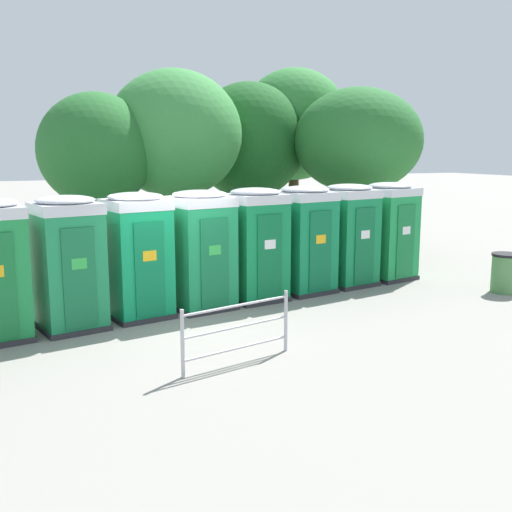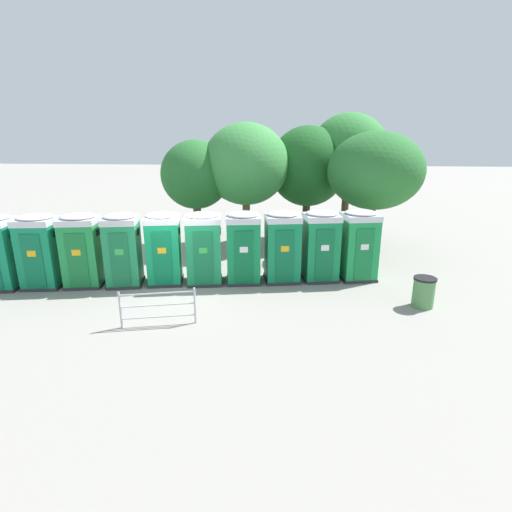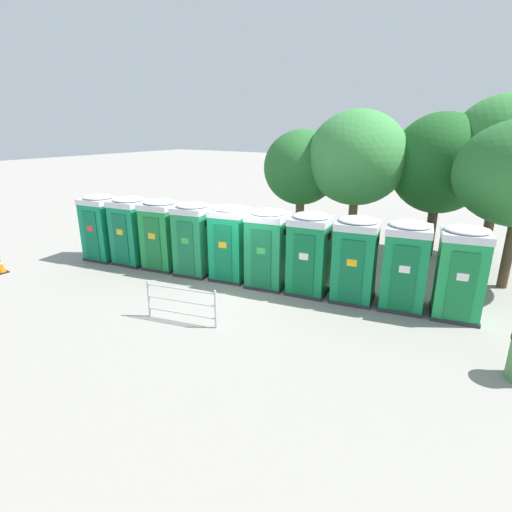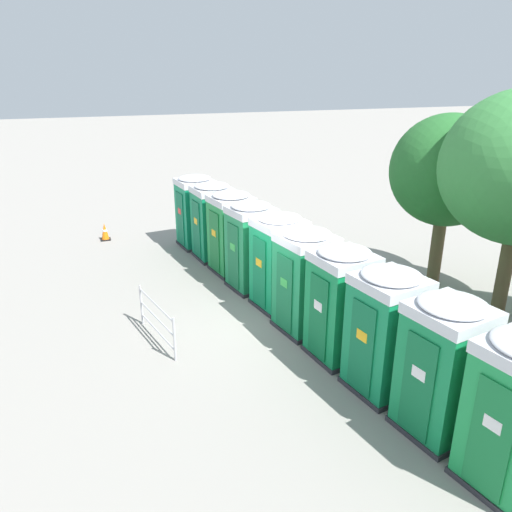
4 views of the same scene
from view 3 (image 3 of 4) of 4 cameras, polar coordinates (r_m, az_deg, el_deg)
The scene contains 17 objects.
ground_plane at distance 13.19m, azimuth -1.69°, elevation -4.19°, with size 120.00×120.00×0.00m, color gray.
portapotty_0 at distance 16.59m, azimuth -21.14°, elevation 3.90°, with size 1.39×1.37×2.54m.
portapotty_1 at distance 15.69m, azimuth -17.40°, elevation 3.54°, with size 1.37×1.35×2.54m.
portapotty_2 at distance 14.84m, azimuth -13.29°, elevation 3.08°, with size 1.42×1.40×2.54m.
portapotty_3 at distance 14.03m, azimuth -8.85°, elevation 2.50°, with size 1.38×1.41×2.54m.
portapotty_4 at distance 13.41m, azimuth -3.66°, elevation 1.96°, with size 1.39×1.40×2.54m.
portapotty_5 at distance 12.77m, azimuth 1.69°, elevation 1.16°, with size 1.44×1.41×2.54m.
portapotty_6 at distance 12.34m, azimuth 7.67°, elevation 0.40°, with size 1.37×1.36×2.54m.
portapotty_7 at distance 12.06m, azimuth 14.00°, elevation -0.41°, with size 1.41×1.40×2.54m.
portapotty_8 at distance 11.95m, azimuth 20.56°, elevation -1.21°, with size 1.42×1.40×2.54m.
portapotty_9 at distance 11.97m, azimuth 27.16°, elevation -2.06°, with size 1.43×1.42×2.54m.
street_tree_0 at distance 17.14m, azimuth 6.49°, elevation 12.37°, with size 3.13×3.13×4.89m.
street_tree_1 at distance 16.97m, azimuth 24.79°, elevation 11.84°, with size 3.68×3.68×5.53m.
street_tree_3 at distance 17.30m, azimuth 31.80°, elevation 12.83°, with size 3.79×3.79×6.12m.
street_tree_4 at distance 16.47m, azimuth 14.23°, elevation 13.36°, with size 3.88×3.88×5.64m.
traffic_cone at distance 16.83m, azimuth -32.69°, elevation -1.04°, with size 0.36×0.36×0.64m.
event_barrier at distance 10.77m, azimuth -10.66°, elevation -6.52°, with size 2.00×0.53×1.05m.
Camera 3 is at (7.01, -10.00, 4.98)m, focal length 28.00 mm.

